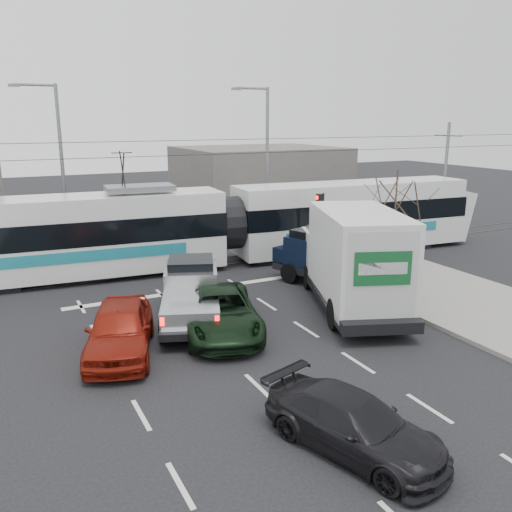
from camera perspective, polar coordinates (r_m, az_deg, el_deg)
name	(u,v)px	position (r m, az deg, el deg)	size (l,w,h in m)	color
ground	(263,338)	(18.56, 0.75, -8.61)	(120.00, 120.00, 0.00)	black
sidewalk_right	(457,298)	(23.79, 20.44, -4.13)	(6.00, 60.00, 0.15)	gray
rails	(171,267)	(27.35, -8.92, -1.18)	(60.00, 1.60, 0.03)	#33302D
building_right	(259,179)	(44.18, 0.28, 8.15)	(12.00, 10.00, 5.00)	#65605C
bare_tree	(396,202)	(23.74, 14.50, 5.53)	(2.40, 2.40, 5.00)	#47382B
traffic_signal	(320,214)	(26.37, 6.80, 4.40)	(0.44, 0.44, 3.60)	black
street_lamp_near	(264,155)	(32.96, 0.90, 10.61)	(2.38, 0.25, 9.00)	slate
street_lamp_far	(58,159)	(31.46, -20.12, 9.59)	(2.38, 0.25, 9.00)	slate
catenary	(168,190)	(26.59, -9.24, 6.88)	(60.00, 0.20, 7.00)	black
tram	(227,224)	(27.42, -3.04, 3.34)	(28.07, 5.04, 5.70)	white
silver_pickup	(191,291)	(20.15, -6.85, -3.69)	(3.86, 6.05, 2.09)	black
box_truck	(353,260)	(21.10, 10.21, -0.42)	(5.33, 8.32, 3.94)	black
navy_pickup	(330,259)	(24.09, 7.76, -0.34)	(3.80, 6.10, 2.42)	black
green_car	(220,312)	(18.82, -3.77, -5.87)	(2.48, 5.37, 1.49)	black
red_car	(120,329)	(17.64, -14.14, -7.44)	(1.94, 4.81, 1.64)	maroon
dark_car	(354,424)	(12.74, 10.27, -17.04)	(1.80, 4.42, 1.28)	black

